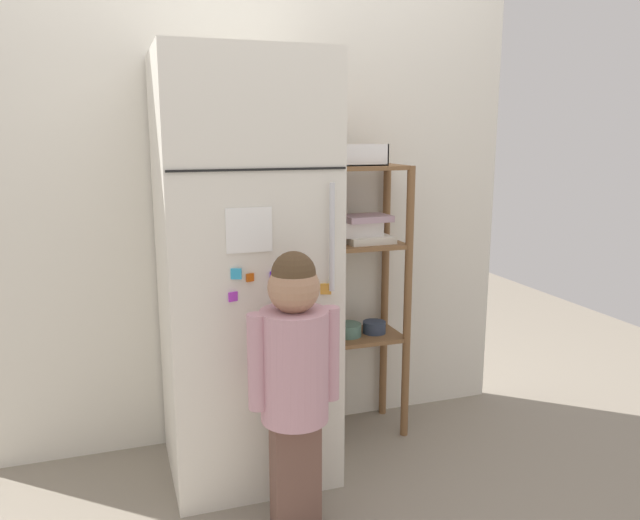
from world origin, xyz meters
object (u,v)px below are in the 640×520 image
at_px(pantry_shelf_unit, 361,272).
at_px(fruit_bin, 358,156).
at_px(child_standing, 294,365).
at_px(refrigerator, 244,272).

relative_size(pantry_shelf_unit, fruit_bin, 5.33).
xyz_separation_m(child_standing, pantry_shelf_unit, (0.50, 0.62, 0.16)).
height_order(refrigerator, child_standing, refrigerator).
height_order(refrigerator, pantry_shelf_unit, refrigerator).
relative_size(refrigerator, child_standing, 1.68).
distance_m(refrigerator, pantry_shelf_unit, 0.60).
relative_size(child_standing, pantry_shelf_unit, 0.80).
bearing_deg(pantry_shelf_unit, child_standing, -129.18).
distance_m(refrigerator, child_standing, 0.53).
relative_size(refrigerator, fruit_bin, 7.20).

